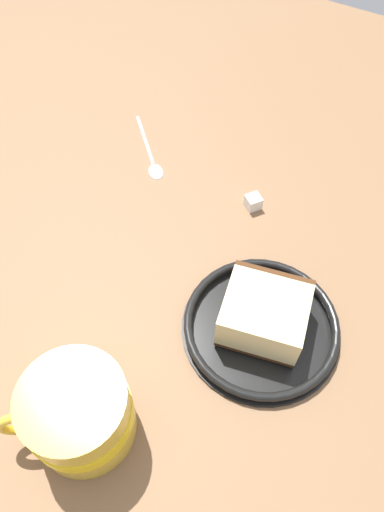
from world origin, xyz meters
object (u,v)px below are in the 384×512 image
object	(u,v)px
tea_mug	(76,412)
cake_slice	(264,313)
small_plate	(261,326)
sugar_cube	(253,202)
teaspoon	(152,159)

from	to	relation	value
tea_mug	cake_slice	bearing A→B (deg)	-119.93
small_plate	cake_slice	distance (cm)	2.47
tea_mug	sugar_cube	size ratio (longest dim) A/B	5.85
cake_slice	tea_mug	size ratio (longest dim) A/B	0.95
small_plate	tea_mug	distance (cm)	21.25
small_plate	tea_mug	world-z (taller)	tea_mug
small_plate	cake_slice	size ratio (longest dim) A/B	1.73
tea_mug	teaspoon	world-z (taller)	tea_mug
sugar_cube	teaspoon	bearing A→B (deg)	-2.27
tea_mug	teaspoon	bearing A→B (deg)	-68.05
small_plate	sugar_cube	bearing A→B (deg)	-61.59
cake_slice	tea_mug	xyz separation A→B (cm)	(10.55, 18.32, 1.18)
sugar_cube	small_plate	bearing A→B (deg)	118.41
small_plate	sugar_cube	xyz separation A→B (cm)	(8.42, -15.56, 0.07)
sugar_cube	tea_mug	bearing A→B (deg)	86.29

